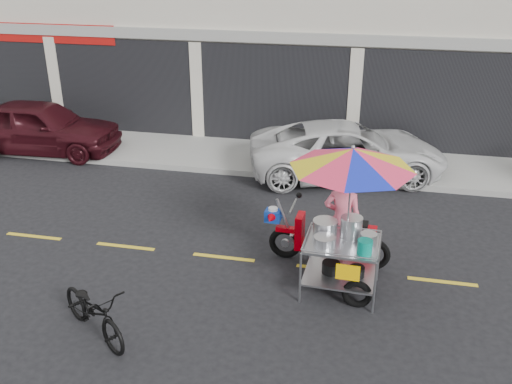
% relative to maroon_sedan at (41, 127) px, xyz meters
% --- Properties ---
extents(ground, '(90.00, 90.00, 0.00)m').
position_rel_maroon_sedan_xyz_m(ground, '(8.49, -4.58, -0.75)').
color(ground, black).
extents(sidewalk, '(45.00, 3.00, 0.15)m').
position_rel_maroon_sedan_xyz_m(sidewalk, '(8.49, 0.92, -0.67)').
color(sidewalk, gray).
rests_on(sidewalk, ground).
extents(centerline, '(42.00, 0.10, 0.01)m').
position_rel_maroon_sedan_xyz_m(centerline, '(8.49, -4.58, -0.74)').
color(centerline, gold).
rests_on(centerline, ground).
extents(maroon_sedan, '(4.47, 1.99, 1.49)m').
position_rel_maroon_sedan_xyz_m(maroon_sedan, '(0.00, 0.00, 0.00)').
color(maroon_sedan, '#330C12').
rests_on(maroon_sedan, ground).
extents(white_pickup, '(5.31, 3.37, 1.36)m').
position_rel_maroon_sedan_xyz_m(white_pickup, '(8.49, 0.03, -0.06)').
color(white_pickup, silver).
rests_on(white_pickup, ground).
extents(near_bicycle, '(1.73, 1.45, 0.89)m').
position_rel_maroon_sedan_xyz_m(near_bicycle, '(5.20, -7.23, -0.30)').
color(near_bicycle, black).
rests_on(near_bicycle, ground).
extents(food_vendor_rig, '(2.60, 2.17, 2.63)m').
position_rel_maroon_sedan_xyz_m(food_vendor_rig, '(8.71, -4.88, 0.90)').
color(food_vendor_rig, black).
rests_on(food_vendor_rig, ground).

